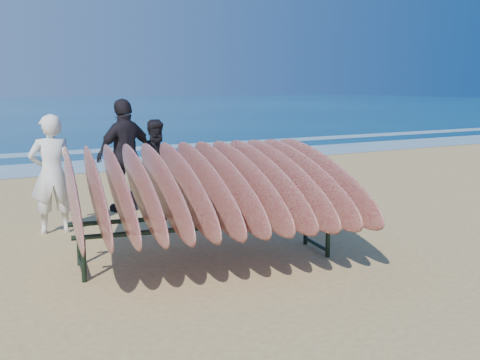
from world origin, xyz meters
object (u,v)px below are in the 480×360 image
at_px(person_dark_a, 158,162).
at_px(person_dark_b, 125,155).
at_px(surfboard_rack, 206,185).
at_px(person_white, 52,174).

bearing_deg(person_dark_a, person_dark_b, -171.00).
distance_m(surfboard_rack, person_white, 2.70).
bearing_deg(person_white, surfboard_rack, 126.14).
distance_m(surfboard_rack, person_dark_a, 3.77).
distance_m(person_white, person_dark_b, 1.73).
height_order(surfboard_rack, person_dark_b, person_dark_b).
xyz_separation_m(person_white, person_dark_a, (2.17, 1.26, -0.10)).
bearing_deg(person_white, person_dark_b, -138.47).
bearing_deg(person_white, person_dark_a, -141.34).
height_order(person_dark_a, person_dark_b, person_dark_b).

